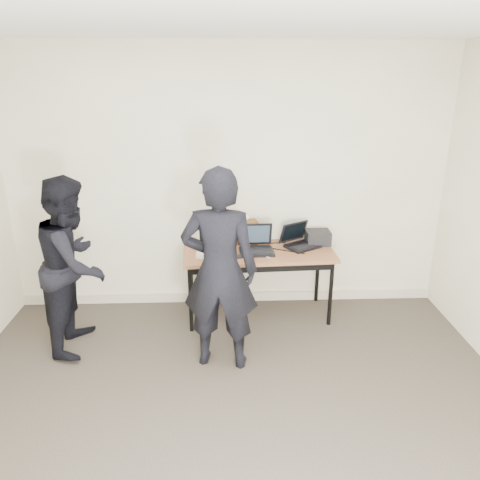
{
  "coord_description": "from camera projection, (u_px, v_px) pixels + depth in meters",
  "views": [
    {
      "loc": [
        -0.05,
        -2.44,
        2.43
      ],
      "look_at": [
        0.1,
        1.6,
        0.95
      ],
      "focal_mm": 35.0,
      "sensor_mm": 36.0,
      "label": 1
    }
  ],
  "objects": [
    {
      "name": "person_observer",
      "position": [
        74.0,
        264.0,
        4.16
      ],
      "size": [
        0.62,
        0.79,
        1.6
      ],
      "primitive_type": "imported",
      "rotation": [
        0.0,
        0.0,
        1.55
      ],
      "color": "black",
      "rests_on": "ground"
    },
    {
      "name": "laptop_center",
      "position": [
        256.0,
        245.0,
        4.67
      ],
      "size": [
        0.35,
        0.34,
        0.26
      ],
      "rotation": [
        0.0,
        0.0,
        0.04
      ],
      "color": "black",
      "rests_on": "desk"
    },
    {
      "name": "desk",
      "position": [
        259.0,
        257.0,
        4.69
      ],
      "size": [
        1.53,
        0.72,
        0.72
      ],
      "rotation": [
        0.0,
        0.0,
        0.05
      ],
      "color": "brown",
      "rests_on": "ground"
    },
    {
      "name": "baseboard",
      "position": [
        229.0,
        297.0,
        5.21
      ],
      "size": [
        4.5,
        0.03,
        0.1
      ],
      "primitive_type": "cube",
      "color": "beige",
      "rests_on": "ground"
    },
    {
      "name": "person_typist",
      "position": [
        220.0,
        271.0,
        3.84
      ],
      "size": [
        0.69,
        0.5,
        1.75
      ],
      "primitive_type": "imported",
      "rotation": [
        0.0,
        0.0,
        3.0
      ],
      "color": "black",
      "rests_on": "ground"
    },
    {
      "name": "room",
      "position": [
        233.0,
        271.0,
        2.66
      ],
      "size": [
        4.6,
        4.6,
        2.8
      ],
      "color": "#3C352E",
      "rests_on": "ground"
    },
    {
      "name": "cables",
      "position": [
        259.0,
        250.0,
        4.69
      ],
      "size": [
        1.0,
        0.42,
        0.01
      ],
      "rotation": [
        0.0,
        0.0,
        -0.01
      ],
      "color": "silver",
      "rests_on": "desk"
    },
    {
      "name": "power_brick",
      "position": [
        237.0,
        256.0,
        4.5
      ],
      "size": [
        0.08,
        0.05,
        0.03
      ],
      "primitive_type": "cube",
      "rotation": [
        0.0,
        0.0,
        -0.06
      ],
      "color": "black",
      "rests_on": "desk"
    },
    {
      "name": "laptop_right",
      "position": [
        299.0,
        241.0,
        4.8
      ],
      "size": [
        0.44,
        0.43,
        0.24
      ],
      "rotation": [
        0.0,
        0.0,
        0.55
      ],
      "color": "black",
      "rests_on": "desk"
    },
    {
      "name": "equipment_box",
      "position": [
        318.0,
        237.0,
        4.85
      ],
      "size": [
        0.25,
        0.21,
        0.14
      ],
      "primitive_type": "cube",
      "rotation": [
        0.0,
        0.0,
        0.03
      ],
      "color": "black",
      "rests_on": "desk"
    },
    {
      "name": "leather_satchel",
      "position": [
        240.0,
        232.0,
        4.84
      ],
      "size": [
        0.38,
        0.23,
        0.25
      ],
      "rotation": [
        0.0,
        0.0,
        0.15
      ],
      "color": "brown",
      "rests_on": "desk"
    },
    {
      "name": "tissue",
      "position": [
        243.0,
        217.0,
        4.79
      ],
      "size": [
        0.14,
        0.11,
        0.08
      ],
      "primitive_type": "ellipsoid",
      "rotation": [
        0.0,
        0.0,
        0.06
      ],
      "color": "white",
      "rests_on": "leather_satchel"
    },
    {
      "name": "laptop_beige",
      "position": [
        213.0,
        247.0,
        4.64
      ],
      "size": [
        0.33,
        0.32,
        0.26
      ],
      "rotation": [
        0.0,
        0.0,
        -0.01
      ],
      "color": "beige",
      "rests_on": "desk"
    }
  ]
}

